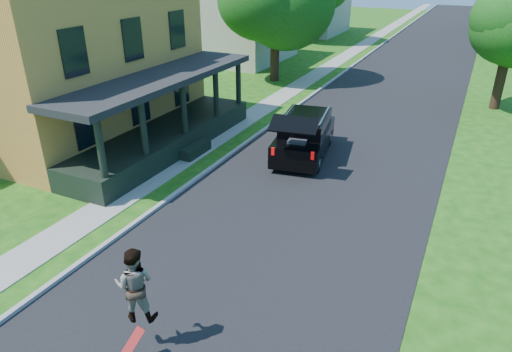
% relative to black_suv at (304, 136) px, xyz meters
% --- Properties ---
extents(ground, '(140.00, 140.00, 0.00)m').
position_rel_black_suv_xyz_m(ground, '(1.40, -7.89, -0.84)').
color(ground, '#144D0F').
rests_on(ground, ground).
extents(street, '(8.00, 120.00, 0.02)m').
position_rel_black_suv_xyz_m(street, '(1.40, 12.11, -0.84)').
color(street, black).
rests_on(street, ground).
extents(curb, '(0.15, 120.00, 0.12)m').
position_rel_black_suv_xyz_m(curb, '(-2.65, 12.11, -0.84)').
color(curb, gray).
rests_on(curb, ground).
extents(sidewalk, '(1.30, 120.00, 0.03)m').
position_rel_black_suv_xyz_m(sidewalk, '(-4.20, 12.11, -0.84)').
color(sidewalk, gray).
rests_on(sidewalk, ground).
extents(front_walk, '(6.50, 1.20, 0.03)m').
position_rel_black_suv_xyz_m(front_walk, '(-8.10, -1.89, -0.84)').
color(front_walk, gray).
rests_on(front_walk, ground).
extents(main_house, '(15.56, 15.56, 10.10)m').
position_rel_black_suv_xyz_m(main_house, '(-11.40, -1.90, 4.08)').
color(main_house, gold).
rests_on(main_house, ground).
extents(neighbor_house_mid, '(12.78, 12.78, 8.30)m').
position_rel_black_suv_xyz_m(neighbor_house_mid, '(-12.10, 16.11, 3.35)').
color(neighbor_house_mid, beige).
rests_on(neighbor_house_mid, ground).
extents(black_suv, '(2.48, 4.94, 2.20)m').
position_rel_black_suv_xyz_m(black_suv, '(0.00, 0.00, 0.00)').
color(black_suv, black).
rests_on(black_suv, ground).
extents(skateboarder, '(0.97, 0.88, 1.63)m').
position_rel_black_suv_xyz_m(skateboarder, '(0.51, -10.89, 0.66)').
color(skateboarder, black).
rests_on(skateboarder, ground).
extents(skateboard, '(0.37, 0.48, 0.61)m').
position_rel_black_suv_xyz_m(skateboard, '(0.68, -11.37, -0.40)').
color(skateboard, red).
rests_on(skateboard, ground).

